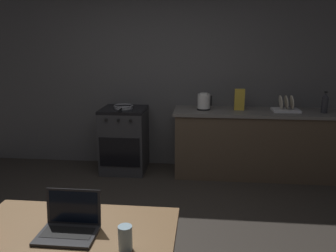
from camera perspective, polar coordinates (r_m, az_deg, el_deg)
name	(u,v)px	position (r m, az deg, el deg)	size (l,w,h in m)	color
back_wall	(182,73)	(4.85, 2.39, 8.84)	(6.40, 0.10, 2.68)	#515050
kitchen_counter	(254,143)	(4.72, 14.29, -2.78)	(2.16, 0.64, 0.89)	#4C3D2D
stove_oven	(124,140)	(4.78, -7.32, -2.27)	(0.60, 0.62, 0.89)	#2D2D30
dining_table	(68,248)	(2.09, -16.42, -19.10)	(1.19, 0.79, 0.72)	brown
laptop	(69,226)	(2.05, -16.25, -15.78)	(0.32, 0.25, 0.23)	#232326
electric_kettle	(204,102)	(4.54, 6.03, 4.07)	(0.20, 0.18, 0.23)	black
bottle	(325,103)	(4.75, 24.84, 3.56)	(0.08, 0.08, 0.27)	#2D2D33
frying_pan	(123,107)	(4.65, -7.51, 3.22)	(0.27, 0.44, 0.05)	gray
drinking_glass	(125,238)	(1.85, -7.19, -18.14)	(0.07, 0.07, 0.13)	#99B7C6
cereal_box	(239,100)	(4.58, 11.91, 4.36)	(0.13, 0.05, 0.28)	gold
dish_rack	(286,108)	(4.68, 19.17, 2.92)	(0.34, 0.26, 0.21)	silver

